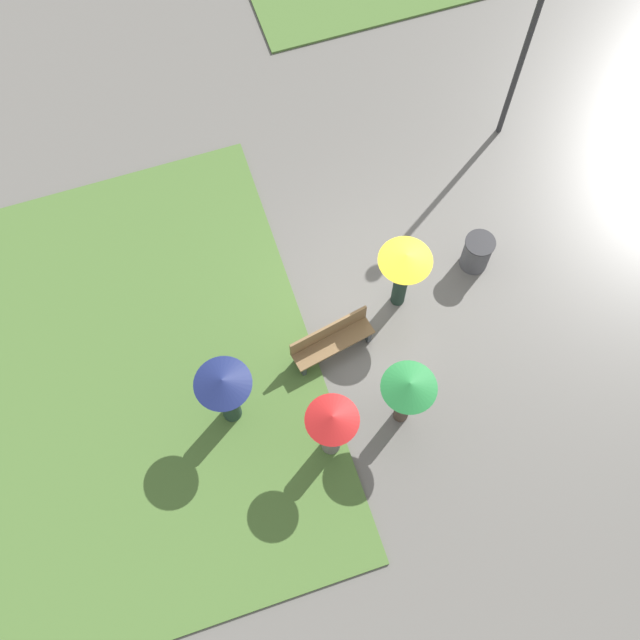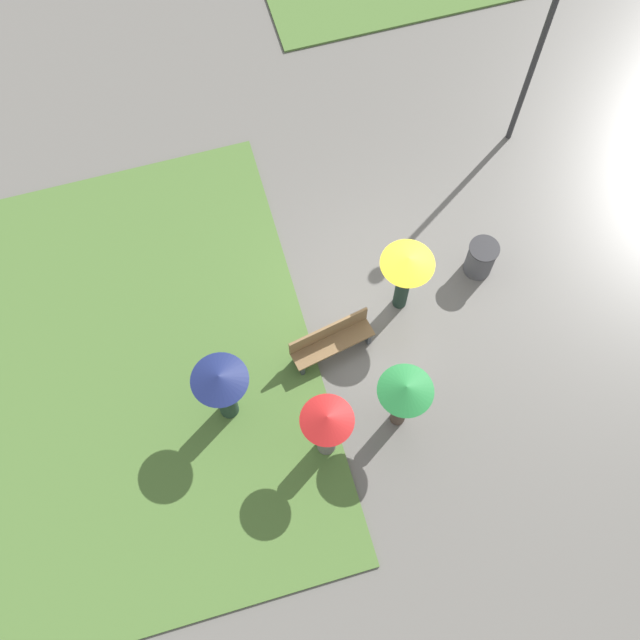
% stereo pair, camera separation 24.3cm
% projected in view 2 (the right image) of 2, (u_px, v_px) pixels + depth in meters
% --- Properties ---
extents(ground_plane, '(90.00, 90.00, 0.00)m').
position_uv_depth(ground_plane, '(383.00, 293.00, 16.31)').
color(ground_plane, '#66635E').
extents(lawn_patch_near, '(9.56, 9.46, 0.06)m').
position_uv_depth(lawn_patch_near, '(68.00, 393.00, 15.41)').
color(lawn_patch_near, '#4C7033').
rests_on(lawn_patch_near, ground_plane).
extents(park_bench, '(1.70, 0.73, 0.90)m').
position_uv_depth(park_bench, '(331.00, 340.00, 15.38)').
color(park_bench, brown).
rests_on(park_bench, ground_plane).
extents(lamp_post, '(0.32, 0.32, 4.70)m').
position_uv_depth(lamp_post, '(542.00, 39.00, 15.13)').
color(lamp_post, '#2D2D30').
rests_on(lamp_post, ground_plane).
extents(trash_bin, '(0.61, 0.61, 0.88)m').
position_uv_depth(trash_bin, '(481.00, 258.00, 16.13)').
color(trash_bin, '#4C4C51').
rests_on(trash_bin, ground_plane).
extents(crowd_person_yellow, '(1.02, 1.02, 1.90)m').
position_uv_depth(crowd_person_yellow, '(406.00, 270.00, 14.90)').
color(crowd_person_yellow, '#1E3328').
rests_on(crowd_person_yellow, ground_plane).
extents(crowd_person_green, '(1.00, 1.00, 1.83)m').
position_uv_depth(crowd_person_green, '(404.00, 395.00, 13.98)').
color(crowd_person_green, '#47382D').
rests_on(crowd_person_green, ground_plane).
extents(crowd_person_navy, '(1.02, 1.02, 1.93)m').
position_uv_depth(crowd_person_navy, '(222.00, 388.00, 14.11)').
color(crowd_person_navy, '#1E3328').
rests_on(crowd_person_navy, ground_plane).
extents(crowd_person_red, '(0.94, 0.94, 1.91)m').
position_uv_depth(crowd_person_red, '(327.00, 428.00, 13.87)').
color(crowd_person_red, slate).
rests_on(crowd_person_red, ground_plane).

